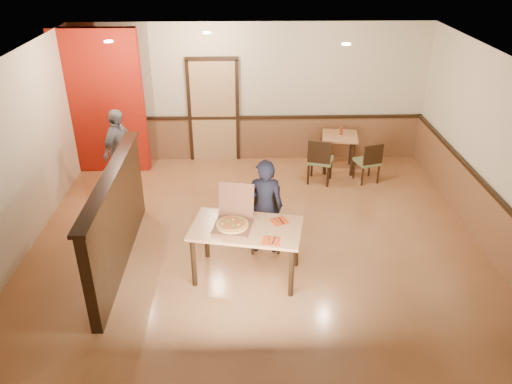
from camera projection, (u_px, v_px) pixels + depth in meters
floor at (258, 251)px, 7.60m from camera, size 7.00×7.00×0.00m
ceiling at (258, 68)px, 6.29m from camera, size 7.00×7.00×0.00m
wall_back at (253, 94)px, 10.03m from camera, size 7.00×0.00×7.00m
wall_left at (4, 171)px, 6.86m from camera, size 0.00×7.00×7.00m
wall_right at (506, 165)px, 7.02m from camera, size 0.00×7.00×7.00m
wainscot_back at (253, 138)px, 10.45m from camera, size 7.00×0.04×0.90m
chair_rail_back at (253, 117)px, 10.21m from camera, size 7.00×0.06×0.06m
wainscot_right at (489, 223)px, 7.47m from camera, size 0.04×7.00×0.90m
chair_rail_right at (495, 195)px, 7.25m from camera, size 0.06×7.00×0.06m
back_door at (214, 112)px, 10.14m from camera, size 0.90×0.06×2.10m
booth_partition at (117, 218)px, 7.03m from camera, size 0.20×3.10×1.44m
red_accent_panel at (102, 103)px, 9.52m from camera, size 1.60×0.20×2.78m
spot_a at (109, 41)px, 7.83m from camera, size 0.14×0.14×0.02m
spot_b at (207, 33)px, 8.48m from camera, size 0.14×0.14×0.02m
spot_c at (346, 44)px, 7.65m from camera, size 0.14×0.14×0.02m
main_table at (246, 234)px, 6.77m from camera, size 1.62×1.12×0.79m
diner_chair at (265, 216)px, 7.53m from camera, size 0.47×0.47×0.94m
side_chair_left at (320, 159)px, 9.40m from camera, size 0.57×0.57×0.91m
side_chair_right at (369, 161)px, 9.45m from camera, size 0.51×0.51×0.83m
side_table at (339, 143)px, 9.92m from camera, size 0.78×0.78×0.73m
diner at (265, 207)px, 7.28m from camera, size 0.57×0.40×1.51m
passerby at (119, 150)px, 9.10m from camera, size 0.64×0.97×1.53m
pizza_box at (233, 222)px, 6.71m from camera, size 0.59×0.66×0.52m
pizza at (232, 225)px, 6.67m from camera, size 0.56×0.56×0.03m
napkin_near at (271, 241)px, 6.41m from camera, size 0.26×0.26×0.01m
napkin_far at (279, 221)px, 6.84m from camera, size 0.28×0.28×0.01m
condiment at (341, 131)px, 9.84m from camera, size 0.06×0.06×0.15m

